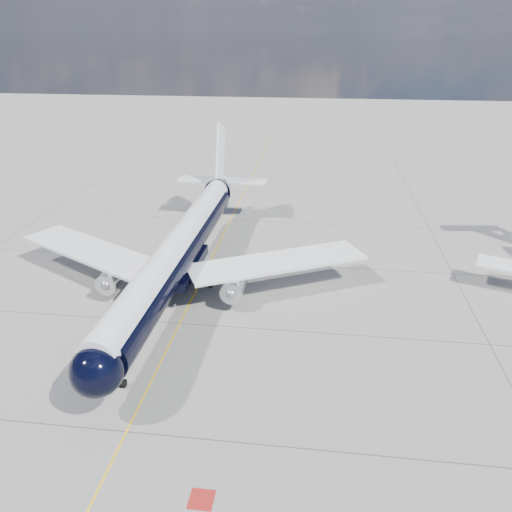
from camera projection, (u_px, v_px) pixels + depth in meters
The scene contains 4 objects.
ground at pixel (218, 245), 68.40m from camera, with size 320.00×320.00×0.00m, color gray.
taxiway_centerline at pixel (210, 261), 63.89m from camera, with size 0.16×160.00×0.01m, color yellow.
red_marking at pixel (201, 499), 31.54m from camera, with size 1.60×1.60×0.01m, color maroon.
main_airliner at pixel (181, 247), 56.32m from camera, with size 42.02×51.05×14.77m.
Camera 1 is at (13.00, -31.65, 27.16)m, focal length 35.00 mm.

